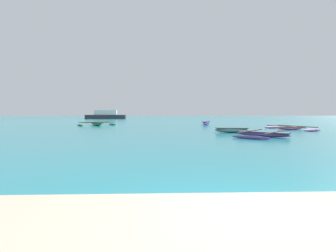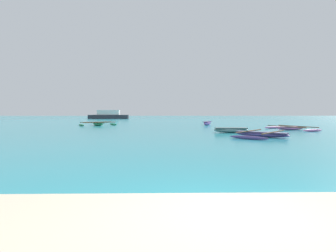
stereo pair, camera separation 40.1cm
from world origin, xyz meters
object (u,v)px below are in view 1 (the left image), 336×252
moored_boat_0 (206,123)px  moored_boat_4 (290,128)px  distant_ferry (106,115)px  moored_boat_1 (263,134)px  moored_boat_3 (97,124)px  moored_boat_2 (232,130)px

moored_boat_0 → moored_boat_4: bearing=-121.1°
moored_boat_4 → distant_ferry: distant_ferry is taller
moored_boat_1 → moored_boat_3: moored_boat_3 is taller
moored_boat_1 → distant_ferry: bearing=153.1°
moored_boat_3 → moored_boat_4: moored_boat_3 is taller
moored_boat_3 → moored_boat_4: bearing=33.1°
moored_boat_2 → moored_boat_3: 16.81m
moored_boat_1 → moored_boat_4: moored_boat_1 is taller
moored_boat_4 → moored_boat_0: bearing=104.7°
moored_boat_0 → moored_boat_2: 11.80m
moored_boat_4 → moored_boat_3: bearing=138.0°
moored_boat_3 → distant_ferry: distant_ferry is taller
moored_boat_1 → distant_ferry: size_ratio=0.48×
distant_ferry → moored_boat_4: bearing=-59.5°
moored_boat_1 → moored_boat_2: 3.49m
moored_boat_0 → moored_boat_1: bearing=-151.2°
moored_boat_1 → distant_ferry: 50.94m
moored_boat_1 → moored_boat_4: (4.98, 6.31, -0.01)m
moored_boat_0 → distant_ferry: bearing=55.7°
moored_boat_2 → distant_ferry: (-18.09, 43.89, 0.63)m
moored_boat_2 → distant_ferry: size_ratio=0.27×
moored_boat_3 → distant_ferry: bearing=156.4°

